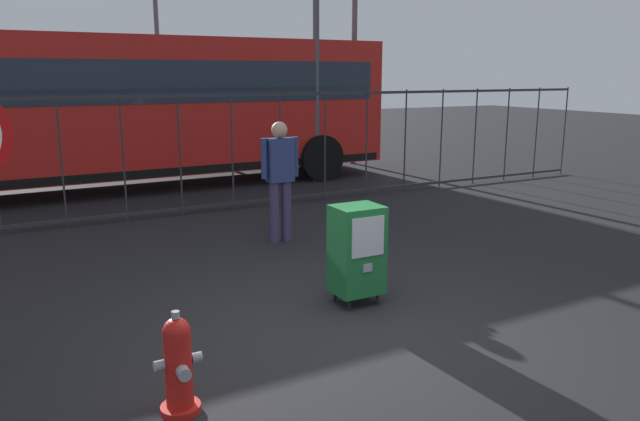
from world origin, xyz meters
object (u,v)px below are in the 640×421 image
at_px(newspaper_box_primary, 357,249).
at_px(pedestrian, 280,175).
at_px(fire_hydrant, 178,365).
at_px(bus_near, 133,104).

relative_size(newspaper_box_primary, pedestrian, 0.61).
relative_size(fire_hydrant, newspaper_box_primary, 0.73).
relative_size(pedestrian, bus_near, 0.16).
height_order(pedestrian, bus_near, bus_near).
xyz_separation_m(newspaper_box_primary, pedestrian, (0.30, 2.52, 0.38)).
bearing_deg(newspaper_box_primary, fire_hydrant, -151.01).
bearing_deg(fire_hydrant, pedestrian, 56.59).
distance_m(fire_hydrant, newspaper_box_primary, 2.47).
bearing_deg(pedestrian, fire_hydrant, -123.41).
bearing_deg(fire_hydrant, newspaper_box_primary, 28.99).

